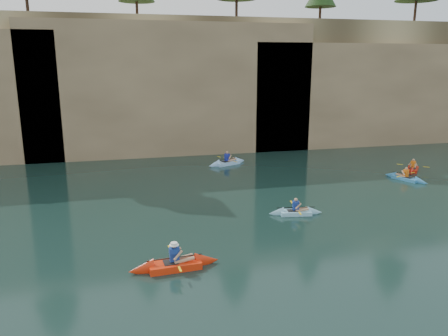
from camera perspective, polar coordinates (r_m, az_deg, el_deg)
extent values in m
plane|color=black|center=(16.88, -2.80, -13.93)|extent=(160.00, 160.00, 0.00)
cube|color=tan|center=(44.82, -10.46, 11.15)|extent=(70.00, 16.00, 12.00)
cube|color=#9E845F|center=(37.66, -6.62, 10.38)|extent=(24.00, 2.40, 11.40)
cube|color=#9E845F|center=(44.88, 19.99, 9.18)|extent=(26.00, 2.40, 9.84)
cube|color=black|center=(37.19, -15.53, 3.56)|extent=(3.50, 1.00, 3.20)
cube|color=black|center=(39.21, 5.37, 5.47)|extent=(5.00, 1.00, 4.50)
cube|color=red|center=(17.46, -6.47, -12.44)|extent=(2.81, 1.05, 0.31)
cone|color=red|center=(17.72, -2.26, -11.94)|extent=(1.03, 0.89, 0.82)
cone|color=red|center=(17.29, -10.80, -12.88)|extent=(1.03, 0.89, 0.82)
cube|color=black|center=(17.38, -6.98, -12.12)|extent=(0.58, 0.55, 0.04)
cube|color=navy|center=(17.27, -6.51, -11.16)|extent=(0.37, 0.25, 0.52)
sphere|color=tan|center=(17.12, -6.54, -10.01)|extent=(0.22, 0.22, 0.22)
cylinder|color=black|center=(17.33, -6.50, -11.56)|extent=(2.20, 0.19, 0.04)
cube|color=yellow|center=(18.22, -7.13, -10.26)|extent=(0.11, 0.42, 0.02)
cube|color=yellow|center=(16.45, -5.79, -12.99)|extent=(0.11, 0.42, 0.02)
cylinder|color=white|center=(17.10, -6.55, -9.88)|extent=(0.38, 0.38, 0.10)
cube|color=#8ECEEE|center=(23.37, 9.31, -5.72)|extent=(2.29, 1.06, 0.25)
cone|color=#8ECEEE|center=(23.63, 11.77, -5.61)|extent=(0.88, 0.80, 0.68)
cone|color=#8ECEEE|center=(23.14, 6.80, -5.83)|extent=(0.88, 0.80, 0.68)
cube|color=black|center=(23.30, 8.96, -5.52)|extent=(0.61, 0.51, 0.04)
cube|color=navy|center=(23.25, 9.35, -4.89)|extent=(0.34, 0.25, 0.46)
sphere|color=tan|center=(23.15, 9.38, -4.11)|extent=(0.19, 0.19, 0.19)
cylinder|color=black|center=(23.28, 9.34, -5.11)|extent=(2.00, 0.36, 0.04)
cube|color=yellow|center=(24.12, 8.82, -4.42)|extent=(0.15, 0.43, 0.02)
cube|color=yellow|center=(22.45, 9.89, -5.85)|extent=(0.15, 0.43, 0.02)
cube|color=red|center=(35.06, 23.41, -0.13)|extent=(2.09, 2.23, 0.25)
cone|color=red|center=(36.14, 23.55, 0.24)|extent=(1.06, 1.07, 0.68)
cone|color=red|center=(33.98, 23.26, -0.53)|extent=(1.06, 1.07, 0.68)
cube|color=black|center=(34.90, 23.40, -0.03)|extent=(0.68, 0.69, 0.04)
cube|color=orange|center=(34.99, 23.46, 0.44)|extent=(0.35, 0.36, 0.45)
sphere|color=tan|center=(34.92, 23.51, 0.96)|extent=(0.19, 0.19, 0.19)
cylinder|color=black|center=(35.01, 23.45, 0.29)|extent=(1.35, 1.53, 0.04)
cube|color=yellow|center=(35.07, 21.98, 0.45)|extent=(0.37, 0.34, 0.02)
cube|color=yellow|center=(34.96, 24.92, 0.13)|extent=(0.37, 0.34, 0.02)
cube|color=#98C9FF|center=(34.10, 0.41, 0.69)|extent=(2.80, 1.78, 0.29)
cone|color=#98C9FF|center=(34.85, 2.08, 0.97)|extent=(1.18, 1.10, 0.80)
cone|color=#98C9FF|center=(33.39, -1.34, 0.41)|extent=(1.18, 1.10, 0.80)
cube|color=black|center=(33.99, 0.21, 0.85)|extent=(0.70, 0.67, 0.04)
cube|color=#1C279A|center=(34.01, 0.41, 1.39)|extent=(0.43, 0.36, 0.54)
sphere|color=tan|center=(33.93, 0.41, 2.03)|extent=(0.23, 0.23, 0.23)
cylinder|color=black|center=(34.04, 0.41, 1.16)|extent=(2.21, 0.92, 0.04)
cube|color=yellow|center=(34.90, -0.64, 1.47)|extent=(0.23, 0.42, 0.02)
cube|color=yellow|center=(33.19, 1.52, 0.83)|extent=(0.23, 0.42, 0.02)
cube|color=#3A88C5|center=(32.12, 22.62, -1.25)|extent=(1.62, 2.50, 0.25)
cone|color=#3A88C5|center=(32.67, 20.91, -0.85)|extent=(0.96, 1.05, 0.67)
cone|color=#3A88C5|center=(31.60, 24.40, -1.66)|extent=(0.96, 1.05, 0.67)
cube|color=black|center=(32.03, 22.87, -1.14)|extent=(0.61, 0.67, 0.04)
cube|color=orange|center=(32.04, 22.68, -0.64)|extent=(0.30, 0.36, 0.45)
sphere|color=tan|center=(31.96, 22.73, -0.07)|extent=(0.19, 0.19, 0.19)
cylinder|color=black|center=(32.06, 22.66, -0.79)|extent=(0.83, 1.84, 0.04)
cube|color=yellow|center=(31.30, 21.84, -1.05)|extent=(0.42, 0.24, 0.02)
cube|color=yellow|center=(32.82, 23.45, -0.55)|extent=(0.42, 0.24, 0.02)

